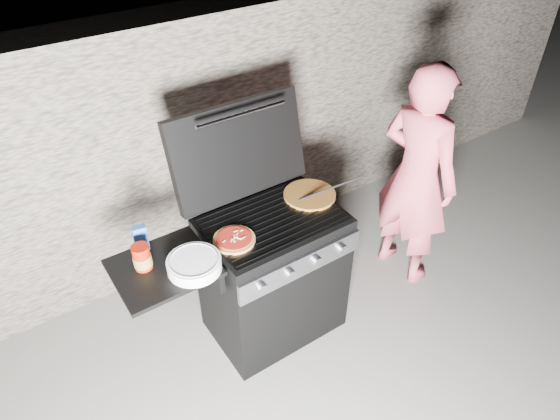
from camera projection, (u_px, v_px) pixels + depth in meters
ground at (274, 323)px, 3.39m from camera, size 50.00×50.00×0.00m
stone_wall at (191, 142)px, 3.52m from camera, size 8.00×0.35×1.80m
gas_grill at (239, 292)px, 3.00m from camera, size 1.34×0.79×0.91m
pizza_topped at (234, 239)px, 2.67m from camera, size 0.24×0.24×0.03m
pizza_plain at (310, 195)px, 3.00m from camera, size 0.40×0.40×0.02m
sauce_jar at (142, 257)px, 2.49m from camera, size 0.10×0.10×0.14m
blue_carton at (141, 238)px, 2.60m from camera, size 0.08×0.05×0.15m
plate_stack at (194, 264)px, 2.50m from camera, size 0.33×0.33×0.06m
person at (416, 178)px, 3.34m from camera, size 0.45×0.63×1.61m
tongs at (329, 189)px, 2.98m from camera, size 0.45×0.12×0.09m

